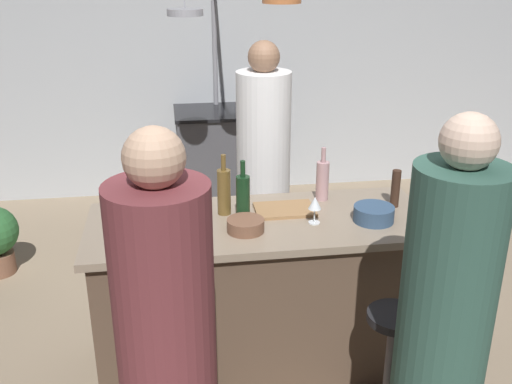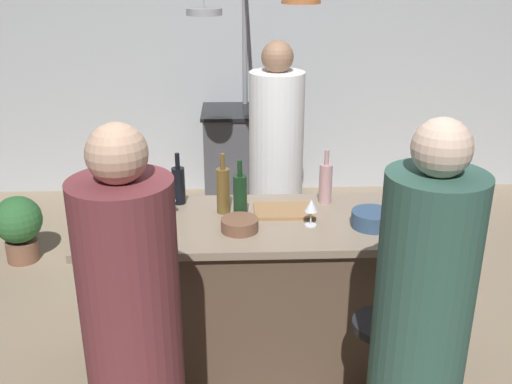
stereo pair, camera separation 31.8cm
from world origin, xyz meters
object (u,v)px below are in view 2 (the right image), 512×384
(bar_stool_left, at_px, (144,384))
(wine_bottle_dark, at_px, (179,185))
(bar_stool_right, at_px, (376,377))
(wine_bottle_amber, at_px, (223,190))
(pepper_mill, at_px, (399,194))
(stove_range, at_px, (246,156))
(cutting_board, at_px, (284,211))
(potted_plant, at_px, (19,225))
(mixing_bowl_blue, at_px, (372,219))
(guest_left, at_px, (136,360))
(mixing_bowl_wooden, at_px, (240,225))
(guest_right, at_px, (417,350))
(wine_glass_near_right_guest, at_px, (169,196))
(wine_bottle_rose, at_px, (326,182))
(wine_glass_near_left_guest, at_px, (162,214))
(wine_glass_by_chef, at_px, (311,207))
(wine_bottle_red, at_px, (240,197))
(chef, at_px, (276,178))

(bar_stool_left, bearing_deg, wine_bottle_dark, 82.50)
(bar_stool_right, relative_size, wine_bottle_amber, 2.05)
(pepper_mill, distance_m, wine_bottle_amber, 0.94)
(stove_range, relative_size, cutting_board, 2.78)
(stove_range, bearing_deg, potted_plant, -147.10)
(mixing_bowl_blue, bearing_deg, bar_stool_right, -96.11)
(guest_left, distance_m, wine_bottle_dark, 1.26)
(cutting_board, bearing_deg, mixing_bowl_wooden, -138.16)
(guest_right, bearing_deg, cutting_board, 111.48)
(wine_glass_near_right_guest, bearing_deg, potted_plant, 136.51)
(wine_bottle_rose, distance_m, wine_glass_near_right_guest, 0.86)
(stove_range, xyz_separation_m, wine_glass_near_left_guest, (-0.48, -2.59, 0.56))
(cutting_board, relative_size, wine_glass_by_chef, 2.19)
(mixing_bowl_blue, bearing_deg, guest_left, -140.49)
(bar_stool_left, height_order, wine_bottle_red, wine_bottle_red)
(wine_bottle_amber, xyz_separation_m, wine_glass_near_right_guest, (-0.28, -0.02, -0.03))
(wine_bottle_rose, relative_size, wine_bottle_dark, 1.05)
(wine_glass_near_left_guest, bearing_deg, guest_left, -91.34)
(stove_range, xyz_separation_m, guest_left, (-0.49, -3.43, 0.34))
(wine_bottle_red, relative_size, mixing_bowl_blue, 1.55)
(guest_left, relative_size, wine_bottle_amber, 5.12)
(cutting_board, height_order, wine_glass_near_right_guest, wine_glass_near_right_guest)
(bar_stool_right, relative_size, wine_glass_by_chef, 4.66)
(chef, xyz_separation_m, wine_bottle_red, (-0.25, -0.91, 0.24))
(guest_left, distance_m, potted_plant, 2.67)
(guest_right, height_order, cutting_board, guest_right)
(pepper_mill, bearing_deg, cutting_board, 177.88)
(potted_plant, relative_size, wine_bottle_dark, 1.78)
(wine_bottle_rose, xyz_separation_m, wine_glass_by_chef, (-0.12, -0.31, -0.01))
(potted_plant, bearing_deg, bar_stool_left, -57.95)
(bar_stool_right, xyz_separation_m, wine_bottle_dark, (-0.95, 0.87, 0.64))
(chef, height_order, cutting_board, chef)
(wine_glass_near_left_guest, bearing_deg, wine_glass_near_right_guest, 86.38)
(stove_range, height_order, cutting_board, cutting_board)
(mixing_bowl_blue, bearing_deg, bar_stool_left, -154.97)
(wine_glass_by_chef, bearing_deg, guest_right, -71.51)
(guest_right, height_order, potted_plant, guest_right)
(stove_range, height_order, potted_plant, stove_range)
(wine_bottle_rose, xyz_separation_m, wine_bottle_dark, (-0.81, 0.02, -0.01))
(pepper_mill, relative_size, wine_glass_near_left_guest, 1.44)
(guest_left, height_order, mixing_bowl_blue, guest_left)
(bar_stool_left, height_order, wine_glass_near_left_guest, wine_glass_near_left_guest)
(chef, xyz_separation_m, cutting_board, (-0.02, -0.83, 0.12))
(guest_left, xyz_separation_m, wine_bottle_amber, (0.32, 1.10, 0.24))
(wine_bottle_rose, relative_size, wine_glass_by_chef, 2.10)
(chef, distance_m, guest_left, 2.03)
(cutting_board, bearing_deg, guest_left, -120.76)
(chef, relative_size, potted_plant, 3.27)
(guest_right, distance_m, pepper_mill, 1.08)
(guest_left, xyz_separation_m, wine_glass_near_left_guest, (0.02, 0.84, 0.22))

